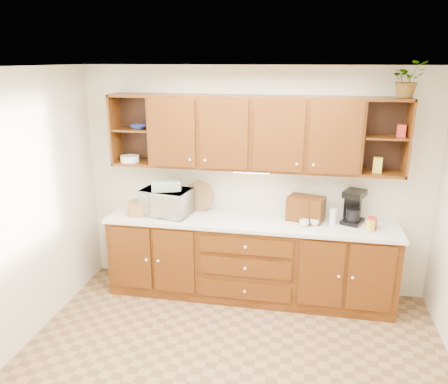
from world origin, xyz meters
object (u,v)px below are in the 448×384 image
at_px(bread_box, 306,209).
at_px(coffee_maker, 353,207).
at_px(potted_plant, 408,79).
at_px(microwave, 166,202).

height_order(bread_box, coffee_maker, coffee_maker).
relative_size(bread_box, potted_plant, 1.08).
xyz_separation_m(bread_box, potted_plant, (0.90, 0.00, 1.39)).
height_order(microwave, potted_plant, potted_plant).
bearing_deg(coffee_maker, microwave, -152.69).
xyz_separation_m(bread_box, coffee_maker, (0.51, 0.03, 0.04)).
relative_size(microwave, bread_box, 1.40).
bearing_deg(coffee_maker, bread_box, -152.87).
xyz_separation_m(coffee_maker, potted_plant, (0.40, -0.03, 1.35)).
bearing_deg(potted_plant, coffee_maker, 176.00).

